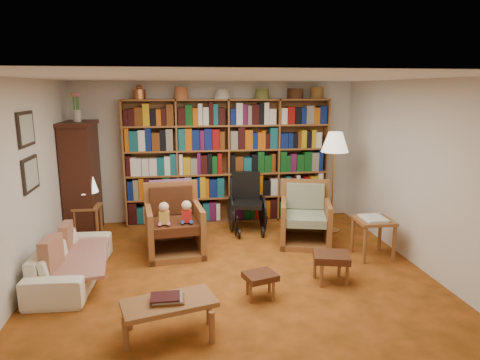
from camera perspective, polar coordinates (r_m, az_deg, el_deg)
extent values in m
plane|color=#AE531A|center=(5.71, -0.74, -12.48)|extent=(5.00, 5.00, 0.00)
plane|color=white|center=(5.19, -0.82, 13.48)|extent=(5.00, 5.00, 0.00)
plane|color=silver|center=(7.76, -3.20, 3.74)|extent=(5.00, 0.00, 5.00)
plane|color=silver|center=(2.95, 5.70, -10.33)|extent=(5.00, 0.00, 5.00)
plane|color=silver|center=(5.57, -27.18, -0.90)|extent=(0.00, 5.00, 5.00)
plane|color=silver|center=(6.15, 22.98, 0.60)|extent=(0.00, 5.00, 5.00)
cube|color=brown|center=(7.65, -1.59, 2.49)|extent=(3.60, 0.30, 2.20)
cube|color=#3E1810|center=(7.47, -20.31, -0.06)|extent=(0.45, 0.90, 1.80)
cube|color=#3E1810|center=(7.34, -20.85, 7.06)|extent=(0.50, 0.95, 0.06)
cylinder|color=beige|center=(7.33, -20.92, 7.99)|extent=(0.12, 0.12, 0.18)
cube|color=black|center=(5.76, -26.67, 6.09)|extent=(0.03, 0.52, 0.42)
cube|color=gray|center=(5.75, -26.53, 6.10)|extent=(0.01, 0.44, 0.34)
cube|color=black|center=(5.83, -26.16, 0.72)|extent=(0.03, 0.52, 0.42)
cube|color=gray|center=(5.82, -26.02, 0.73)|extent=(0.01, 0.44, 0.34)
imported|color=#F3EACE|center=(5.88, -21.52, -10.01)|extent=(1.72, 0.75, 0.49)
cube|color=beige|center=(5.85, -21.08, -9.53)|extent=(0.92, 1.49, 0.04)
cube|color=maroon|center=(6.16, -22.13, -7.03)|extent=(0.12, 0.36, 0.36)
cube|color=maroon|center=(5.52, -23.82, -9.37)|extent=(0.19, 0.43, 0.41)
cube|color=brown|center=(7.28, -19.70, -3.40)|extent=(0.42, 0.42, 0.04)
cylinder|color=brown|center=(7.23, -21.08, -5.82)|extent=(0.05, 0.05, 0.50)
cylinder|color=brown|center=(7.17, -18.51, -5.80)|extent=(0.05, 0.05, 0.50)
cylinder|color=brown|center=(7.54, -20.55, -5.07)|extent=(0.05, 0.05, 0.50)
cylinder|color=brown|center=(7.48, -18.08, -5.03)|extent=(0.05, 0.05, 0.50)
cylinder|color=#C88C40|center=(7.25, -19.77, -2.43)|extent=(0.13, 0.13, 0.21)
cone|color=white|center=(7.19, -19.92, -0.38)|extent=(0.38, 0.38, 0.30)
cube|color=brown|center=(6.43, -8.64, -9.28)|extent=(0.89, 0.92, 0.09)
cube|color=brown|center=(6.34, -12.02, -6.73)|extent=(0.18, 0.84, 0.71)
cube|color=brown|center=(6.33, -5.43, -6.54)|extent=(0.18, 0.84, 0.71)
cube|color=brown|center=(6.64, -8.75, -4.43)|extent=(0.81, 0.18, 1.00)
cube|color=#4D2814|center=(6.27, -8.75, -5.97)|extent=(0.70, 0.77, 0.13)
cube|color=#4D2814|center=(6.50, -8.82, -2.65)|extent=(0.63, 0.18, 0.42)
cube|color=#B73068|center=(6.60, -8.83, -1.83)|extent=(0.63, 0.14, 0.45)
cube|color=brown|center=(6.82, 8.61, -8.03)|extent=(0.93, 0.96, 0.08)
cube|color=brown|center=(6.64, 5.83, -5.83)|extent=(0.27, 0.79, 0.68)
cube|color=brown|center=(6.84, 11.45, -5.49)|extent=(0.27, 0.79, 0.68)
cube|color=brown|center=(7.01, 7.88, -3.73)|extent=(0.76, 0.27, 0.95)
cube|color=gray|center=(6.68, 8.79, -5.05)|extent=(0.74, 0.79, 0.13)
cube|color=gray|center=(6.89, 8.11, -2.12)|extent=(0.60, 0.25, 0.40)
cube|color=black|center=(7.14, 1.07, -3.23)|extent=(0.59, 0.59, 0.06)
cube|color=black|center=(7.31, 0.77, -0.71)|extent=(0.49, 0.17, 0.49)
cylinder|color=black|center=(7.26, -1.19, -4.49)|extent=(0.03, 0.60, 0.60)
cylinder|color=black|center=(7.34, 3.01, -4.31)|extent=(0.03, 0.60, 0.60)
cylinder|color=black|center=(6.95, -0.13, -7.13)|extent=(0.03, 0.17, 0.17)
cylinder|color=black|center=(7.01, 3.04, -6.97)|extent=(0.03, 0.17, 0.17)
cylinder|color=#C88C40|center=(7.48, 12.03, -6.56)|extent=(0.28, 0.28, 0.03)
cylinder|color=#C88C40|center=(7.29, 12.26, -1.37)|extent=(0.03, 0.03, 1.42)
cone|color=white|center=(7.15, 12.56, 4.98)|extent=(0.45, 0.45, 0.33)
cube|color=brown|center=(6.36, 17.43, -5.18)|extent=(0.52, 0.52, 0.04)
cylinder|color=brown|center=(6.18, 16.31, -8.39)|extent=(0.05, 0.05, 0.52)
cylinder|color=brown|center=(6.37, 19.85, -8.03)|extent=(0.05, 0.05, 0.52)
cylinder|color=brown|center=(6.55, 14.76, -7.13)|extent=(0.05, 0.05, 0.52)
cylinder|color=brown|center=(6.72, 18.14, -6.84)|extent=(0.05, 0.05, 0.52)
cube|color=silver|center=(6.35, 17.45, -4.88)|extent=(0.31, 0.39, 0.03)
cube|color=#4D2814|center=(5.03, 2.72, -12.70)|extent=(0.42, 0.39, 0.07)
cylinder|color=brown|center=(4.98, 1.40, -14.87)|extent=(0.04, 0.04, 0.23)
cylinder|color=brown|center=(5.03, 4.47, -14.64)|extent=(0.04, 0.04, 0.23)
cylinder|color=brown|center=(5.17, 0.99, -13.82)|extent=(0.04, 0.04, 0.23)
cylinder|color=brown|center=(5.22, 3.95, -13.61)|extent=(0.04, 0.04, 0.23)
cube|color=#4D2814|center=(5.51, 12.08, -10.01)|extent=(0.51, 0.47, 0.09)
cylinder|color=brown|center=(5.41, 10.81, -12.49)|extent=(0.04, 0.04, 0.28)
cylinder|color=brown|center=(5.52, 14.10, -12.13)|extent=(0.04, 0.04, 0.28)
cylinder|color=brown|center=(5.64, 9.93, -11.42)|extent=(0.04, 0.04, 0.28)
cylinder|color=brown|center=(5.74, 13.10, -11.11)|extent=(0.04, 0.04, 0.28)
cube|color=brown|center=(4.34, -9.46, -15.90)|extent=(0.97, 0.66, 0.05)
cylinder|color=brown|center=(4.31, -15.02, -19.23)|extent=(0.06, 0.06, 0.32)
cylinder|color=brown|center=(4.29, -3.78, -19.01)|extent=(0.06, 0.06, 0.32)
cylinder|color=brown|center=(4.62, -14.51, -16.97)|extent=(0.06, 0.06, 0.32)
cylinder|color=brown|center=(4.59, -4.14, -16.74)|extent=(0.06, 0.06, 0.32)
cube|color=brown|center=(4.32, -9.49, -15.29)|extent=(0.33, 0.29, 0.05)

